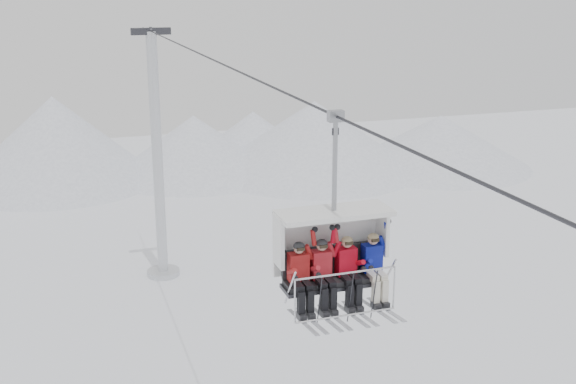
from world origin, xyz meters
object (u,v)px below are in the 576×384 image
object	(u,v)px
lift_tower_right	(158,175)
skier_center_left	(323,272)
skier_far_left	(300,275)
skier_far_right	(374,265)
chairlift_carrier	(331,244)
skier_center_right	(348,269)

from	to	relation	value
lift_tower_right	skier_center_left	distance (m)	25.46
skier_far_left	skier_far_right	world-z (taller)	skier_far_left
chairlift_carrier	lift_tower_right	bearing A→B (deg)	90.00
lift_tower_right	skier_center_left	bearing A→B (deg)	-90.66
skier_far_left	skier_center_left	xyz separation A→B (m)	(0.48, 0.00, 0.00)
skier_far_left	skier_center_right	xyz separation A→B (m)	(1.02, 0.00, 0.00)
skier_far_right	skier_center_left	bearing A→B (deg)	179.99
skier_center_left	skier_far_right	bearing A→B (deg)	-0.01
lift_tower_right	chairlift_carrier	xyz separation A→B (m)	(0.00, -24.77, 4.88)
lift_tower_right	skier_far_left	size ratio (longest dim) A/B	7.99
skier_far_left	skier_far_right	bearing A→B (deg)	-0.01
chairlift_carrier	skier_far_right	xyz separation A→B (m)	(0.83, -0.30, -0.46)
lift_tower_right	skier_center_right	size ratio (longest dim) A/B	7.99
chairlift_carrier	skier_far_left	world-z (taller)	chairlift_carrier
skier_far_left	skier_center_left	bearing A→B (deg)	0.00
lift_tower_right	skier_far_right	distance (m)	25.48
skier_center_left	skier_center_right	world-z (taller)	same
skier_center_left	skier_center_right	xyz separation A→B (m)	(0.55, 0.00, 0.00)
skier_far_left	skier_center_right	bearing A→B (deg)	0.00
skier_far_left	skier_center_right	world-z (taller)	same
chairlift_carrier	skier_center_left	xyz separation A→B (m)	(-0.29, -0.30, -0.46)
skier_center_left	skier_center_right	bearing A→B (deg)	0.00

